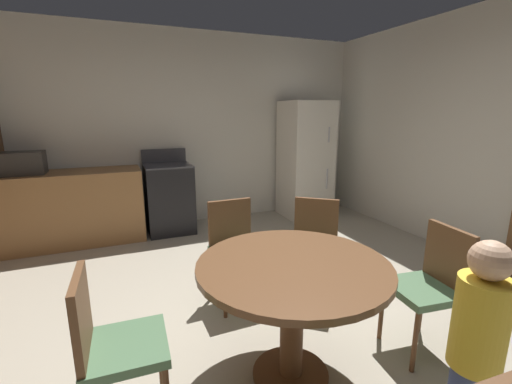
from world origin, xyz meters
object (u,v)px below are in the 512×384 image
at_px(chair_north, 235,245).
at_px(oven_range, 169,198).
at_px(dining_table, 293,289).
at_px(chair_west, 111,341).
at_px(person_child, 476,350).
at_px(microwave, 23,163).
at_px(chair_northeast, 314,243).
at_px(refrigerator, 305,160).
at_px(chair_east, 432,282).

bearing_deg(chair_north, oven_range, -174.25).
height_order(dining_table, chair_north, chair_north).
relative_size(chair_west, person_child, 0.80).
bearing_deg(microwave, dining_table, -58.19).
distance_m(microwave, chair_northeast, 3.39).
bearing_deg(microwave, chair_north, -47.48).
distance_m(refrigerator, person_child, 3.95).
bearing_deg(microwave, chair_east, -47.67).
distance_m(chair_northeast, person_child, 1.53).
xyz_separation_m(microwave, chair_northeast, (2.49, -2.24, -0.53)).
height_order(dining_table, chair_northeast, chair_northeast).
distance_m(chair_north, chair_west, 1.36).
bearing_deg(chair_east, chair_north, -40.99).
xyz_separation_m(refrigerator, chair_northeast, (-1.19, -2.19, -0.38)).
bearing_deg(chair_west, refrigerator, 48.32).
bearing_deg(person_child, chair_west, 28.35).
relative_size(chair_west, chair_east, 1.00).
distance_m(oven_range, chair_east, 3.37).
relative_size(refrigerator, chair_west, 2.02).
xyz_separation_m(chair_northeast, person_child, (-0.12, -1.53, 0.08)).
xyz_separation_m(dining_table, chair_west, (-0.99, 0.04, -0.10)).
bearing_deg(refrigerator, person_child, -109.52).
height_order(oven_range, refrigerator, refrigerator).
bearing_deg(oven_range, refrigerator, -1.48).
bearing_deg(oven_range, chair_west, -103.91).
height_order(chair_west, chair_east, same).
relative_size(microwave, dining_table, 0.39).
bearing_deg(dining_table, oven_range, 94.85).
xyz_separation_m(microwave, person_child, (2.37, -3.76, -0.45)).
xyz_separation_m(chair_west, person_child, (1.49, -0.80, 0.08)).
distance_m(oven_range, refrigerator, 2.12).
xyz_separation_m(oven_range, microwave, (-1.61, -0.00, 0.56)).
xyz_separation_m(oven_range, refrigerator, (2.08, -0.05, 0.41)).
height_order(refrigerator, dining_table, refrigerator).
xyz_separation_m(oven_range, dining_table, (0.26, -3.01, 0.13)).
height_order(chair_north, person_child, person_child).
xyz_separation_m(refrigerator, chair_east, (-0.84, -3.08, -0.38)).
bearing_deg(dining_table, chair_east, -7.03).
height_order(oven_range, microwave, microwave).
xyz_separation_m(chair_north, person_child, (0.52, -1.75, 0.08)).
height_order(refrigerator, person_child, refrigerator).
relative_size(oven_range, chair_northeast, 1.26).
bearing_deg(person_child, refrigerator, -53.13).
distance_m(dining_table, chair_east, 1.00).
relative_size(refrigerator, chair_northeast, 2.02).
distance_m(refrigerator, microwave, 3.69).
height_order(microwave, person_child, microwave).
xyz_separation_m(oven_range, person_child, (0.76, -3.77, 0.11)).
relative_size(chair_northeast, person_child, 0.80).
xyz_separation_m(dining_table, person_child, (0.50, -0.76, -0.02)).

